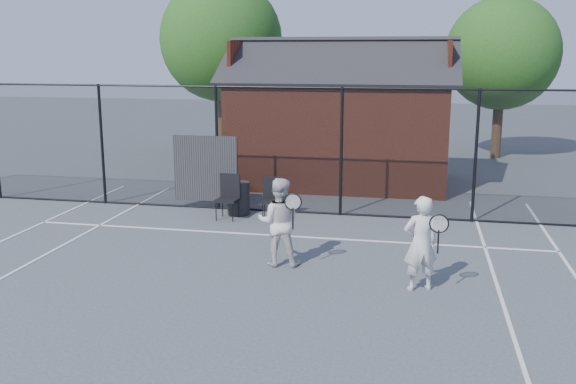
% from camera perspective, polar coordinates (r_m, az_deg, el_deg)
% --- Properties ---
extents(ground, '(80.00, 80.00, 0.00)m').
position_cam_1_polar(ground, '(10.68, -4.06, -8.34)').
color(ground, '#41474B').
rests_on(ground, ground).
extents(court_lines, '(11.02, 18.00, 0.01)m').
position_cam_1_polar(court_lines, '(9.51, -6.24, -11.04)').
color(court_lines, silver).
rests_on(court_lines, ground).
extents(fence, '(22.04, 3.00, 3.00)m').
position_cam_1_polar(fence, '(15.11, -0.17, 3.51)').
color(fence, black).
rests_on(fence, ground).
extents(clubhouse, '(6.50, 4.36, 4.19)m').
position_cam_1_polar(clubhouse, '(18.87, 4.72, 5.74)').
color(clubhouse, maroon).
rests_on(clubhouse, ground).
extents(tree_left, '(4.48, 4.48, 6.44)m').
position_cam_1_polar(tree_left, '(24.22, -5.97, 13.29)').
color(tree_left, '#322614').
rests_on(tree_left, ground).
extents(tree_right, '(3.97, 3.97, 5.70)m').
position_cam_1_polar(tree_right, '(24.27, 18.50, 11.59)').
color(tree_right, '#322614').
rests_on(tree_right, ground).
extents(player_front, '(0.74, 0.60, 1.56)m').
position_cam_1_polar(player_front, '(10.47, 11.71, -4.50)').
color(player_front, silver).
rests_on(player_front, ground).
extents(player_back, '(0.90, 0.69, 1.60)m').
position_cam_1_polar(player_back, '(11.45, -0.82, -2.67)').
color(player_back, silver).
rests_on(player_back, ground).
extents(chair_left, '(0.52, 0.54, 1.01)m').
position_cam_1_polar(chair_left, '(14.72, -5.42, -0.52)').
color(chair_left, black).
rests_on(chair_left, ground).
extents(chair_right, '(0.50, 0.52, 0.93)m').
position_cam_1_polar(chair_right, '(14.68, -1.46, -0.65)').
color(chair_right, black).
rests_on(chair_right, ground).
extents(waste_bin, '(0.60, 0.60, 0.77)m').
position_cam_1_polar(waste_bin, '(15.18, -4.43, -0.56)').
color(waste_bin, black).
rests_on(waste_bin, ground).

